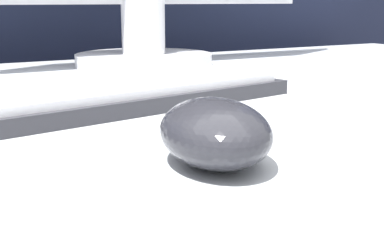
{
  "coord_description": "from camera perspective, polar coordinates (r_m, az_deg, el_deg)",
  "views": [
    {
      "loc": [
        -0.2,
        -0.45,
        0.85
      ],
      "look_at": [
        -0.02,
        -0.13,
        0.77
      ],
      "focal_mm": 50.0,
      "sensor_mm": 36.0,
      "label": 1
    }
  ],
  "objects": [
    {
      "name": "computer_mouse_near",
      "position": [
        0.35,
        2.45,
        -1.31
      ],
      "size": [
        0.1,
        0.12,
        0.04
      ],
      "rotation": [
        0.0,
        0.0,
        -0.27
      ],
      "color": "#232328",
      "rests_on": "desk"
    },
    {
      "name": "partition_panel",
      "position": [
        1.13,
        -19.06,
        3.99
      ],
      "size": [
        5.0,
        0.03,
        1.39
      ],
      "color": "black",
      "rests_on": "ground_plane"
    },
    {
      "name": "keyboard",
      "position": [
        0.54,
        -11.2,
        2.3
      ],
      "size": [
        0.47,
        0.21,
        0.02
      ],
      "rotation": [
        0.0,
        0.0,
        0.17
      ],
      "color": "#28282D",
      "rests_on": "desk"
    }
  ]
}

